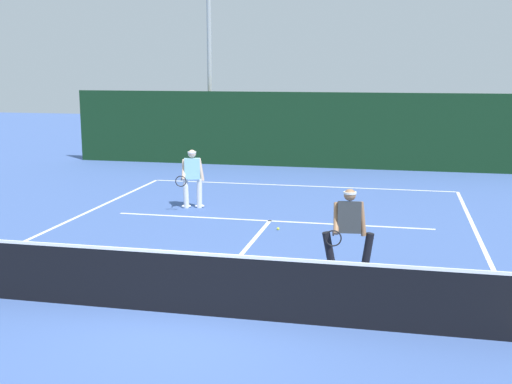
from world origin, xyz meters
name	(u,v)px	position (x,y,z in m)	size (l,w,h in m)	color
ground_plane	(190,314)	(0.00, 0.00, 0.00)	(80.00, 80.00, 0.00)	#3F5C9F
court_line_baseline_far	(300,186)	(0.00, 11.28, 0.00)	(9.79, 0.10, 0.01)	white
court_line_service	(270,221)	(0.00, 6.32, 0.00)	(7.98, 0.10, 0.01)	white
court_line_centre	(240,256)	(0.00, 3.20, 0.00)	(0.10, 6.40, 0.01)	white
tennis_net	(190,283)	(0.00, 0.00, 0.52)	(10.73, 0.09, 1.06)	#1E4723
player_near	(349,228)	(2.23, 2.43, 0.89)	(0.96, 0.86, 1.62)	black
player_far	(192,176)	(-2.35, 7.37, 0.87)	(0.65, 0.87, 1.59)	silver
tennis_ball	(278,229)	(0.37, 5.46, 0.03)	(0.07, 0.07, 0.07)	#D1E033
back_fence_windscreen	(316,130)	(0.00, 15.27, 1.42)	(19.31, 0.12, 2.85)	black
light_pole	(209,44)	(-4.42, 16.18, 4.66)	(0.55, 0.44, 7.62)	#9EA39E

